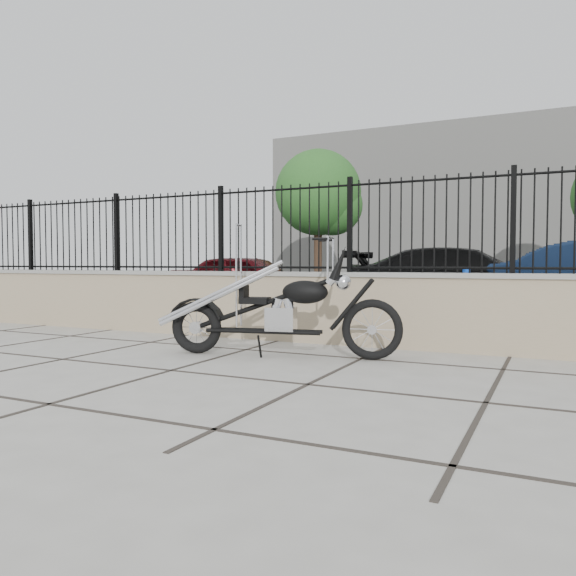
# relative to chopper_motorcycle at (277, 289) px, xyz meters

# --- Properties ---
(ground_plane) EXTENTS (90.00, 90.00, 0.00)m
(ground_plane) POSITION_rel_chopper_motorcycle_xyz_m (-0.57, -1.22, -0.78)
(ground_plane) COLOR #99968E
(ground_plane) RESTS_ON ground
(parking_lot) EXTENTS (30.00, 30.00, 0.00)m
(parking_lot) POSITION_rel_chopper_motorcycle_xyz_m (-0.57, 11.28, -0.78)
(parking_lot) COLOR black
(parking_lot) RESTS_ON ground
(retaining_wall) EXTENTS (14.00, 0.36, 0.96)m
(retaining_wall) POSITION_rel_chopper_motorcycle_xyz_m (-0.57, 1.28, -0.30)
(retaining_wall) COLOR gray
(retaining_wall) RESTS_ON ground_plane
(iron_fence) EXTENTS (14.00, 0.08, 1.20)m
(iron_fence) POSITION_rel_chopper_motorcycle_xyz_m (-0.57, 1.28, 0.78)
(iron_fence) COLOR black
(iron_fence) RESTS_ON retaining_wall
(background_building) EXTENTS (22.00, 6.00, 8.00)m
(background_building) POSITION_rel_chopper_motorcycle_xyz_m (-0.57, 25.28, 3.22)
(background_building) COLOR beige
(background_building) RESTS_ON ground_plane
(chopper_motorcycle) EXTENTS (2.64, 1.00, 1.56)m
(chopper_motorcycle) POSITION_rel_chopper_motorcycle_xyz_m (0.00, 0.00, 0.00)
(chopper_motorcycle) COLOR black
(chopper_motorcycle) RESTS_ON ground_plane
(car_red) EXTENTS (3.86, 1.65, 1.30)m
(car_red) POSITION_rel_chopper_motorcycle_xyz_m (-3.58, 5.63, -0.13)
(car_red) COLOR #3F090D
(car_red) RESTS_ON parking_lot
(car_black) EXTENTS (5.00, 2.43, 1.40)m
(car_black) POSITION_rel_chopper_motorcycle_xyz_m (1.19, 6.22, -0.08)
(car_black) COLOR black
(car_black) RESTS_ON parking_lot
(bollard_a) EXTENTS (0.11, 0.11, 0.86)m
(bollard_a) POSITION_rel_chopper_motorcycle_xyz_m (-1.73, 3.42, -0.35)
(bollard_a) COLOR #0D38D0
(bollard_a) RESTS_ON ground_plane
(bollard_b) EXTENTS (0.12, 0.12, 0.99)m
(bollard_b) POSITION_rel_chopper_motorcycle_xyz_m (1.62, 3.35, -0.29)
(bollard_b) COLOR #0C3AB7
(bollard_b) RESTS_ON ground_plane
(tree_left) EXTENTS (3.42, 3.42, 5.77)m
(tree_left) POSITION_rel_chopper_motorcycle_xyz_m (-5.79, 15.04, 3.26)
(tree_left) COLOR #382619
(tree_left) RESTS_ON ground_plane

